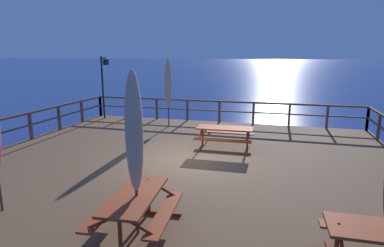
# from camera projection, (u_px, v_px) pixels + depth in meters

# --- Properties ---
(ground_plane) EXTENTS (600.00, 600.00, 0.00)m
(ground_plane) POSITION_uv_depth(u_px,v_px,m) (184.00, 182.00, 10.29)
(ground_plane) COLOR navy
(wooden_deck) EXTENTS (13.47, 12.26, 0.74)m
(wooden_deck) POSITION_uv_depth(u_px,v_px,m) (184.00, 171.00, 10.22)
(wooden_deck) COLOR brown
(wooden_deck) RESTS_ON ground
(railing_waterside_far) EXTENTS (13.27, 0.10, 1.09)m
(railing_waterside_far) POSITION_uv_depth(u_px,v_px,m) (219.00, 108.00, 15.62)
(railing_waterside_far) COLOR brown
(railing_waterside_far) RESTS_ON wooden_deck
(railing_side_left) EXTENTS (0.10, 12.06, 1.09)m
(railing_side_left) POSITION_uv_depth(u_px,v_px,m) (13.00, 125.00, 11.69)
(railing_side_left) COLOR brown
(railing_side_left) RESTS_ON wooden_deck
(picnic_table_mid_centre) EXTENTS (2.00, 1.44, 0.78)m
(picnic_table_mid_centre) POSITION_uv_depth(u_px,v_px,m) (225.00, 133.00, 11.32)
(picnic_table_mid_centre) COLOR #993819
(picnic_table_mid_centre) RESTS_ON wooden_deck
(picnic_table_mid_left) EXTENTS (1.55, 1.95, 0.78)m
(picnic_table_mid_left) POSITION_uv_depth(u_px,v_px,m) (136.00, 205.00, 5.92)
(picnic_table_mid_left) COLOR #993819
(picnic_table_mid_left) RESTS_ON wooden_deck
(patio_umbrella_tall_front) EXTENTS (0.32, 0.32, 3.04)m
(patio_umbrella_tall_front) POSITION_uv_depth(u_px,v_px,m) (134.00, 133.00, 5.59)
(patio_umbrella_tall_front) COLOR #4C3828
(patio_umbrella_tall_front) RESTS_ON wooden_deck
(patio_umbrella_short_back) EXTENTS (0.32, 0.32, 3.12)m
(patio_umbrella_short_back) POSITION_uv_depth(u_px,v_px,m) (168.00, 84.00, 14.50)
(patio_umbrella_short_back) COLOR #4C3828
(patio_umbrella_short_back) RESTS_ON wooden_deck
(lamp_post_hooked) EXTENTS (0.59, 0.47, 3.20)m
(lamp_post_hooked) POSITION_uv_depth(u_px,v_px,m) (104.00, 78.00, 16.23)
(lamp_post_hooked) COLOR black
(lamp_post_hooked) RESTS_ON wooden_deck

